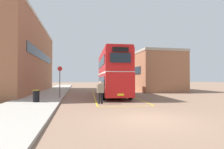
{
  "coord_description": "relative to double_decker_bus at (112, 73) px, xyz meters",
  "views": [
    {
      "loc": [
        -3.28,
        -8.04,
        1.93
      ],
      "look_at": [
        1.05,
        13.62,
        2.42
      ],
      "focal_mm": 28.74,
      "sensor_mm": 36.0,
      "label": 1
    }
  ],
  "objects": [
    {
      "name": "sidewalk_left",
      "position": [
        -7.05,
        5.87,
        -2.44
      ],
      "size": [
        4.0,
        57.6,
        0.14
      ],
      "primitive_type": "cube",
      "color": "#A39E93",
      "rests_on": "ground"
    },
    {
      "name": "litter_bin",
      "position": [
        -6.81,
        -4.46,
        -1.91
      ],
      "size": [
        0.5,
        0.5,
        0.91
      ],
      "color": "black",
      "rests_on": "sidewalk_left"
    },
    {
      "name": "pedestrian_boarding",
      "position": [
        -2.03,
        -5.46,
        -1.52
      ],
      "size": [
        0.57,
        0.26,
        1.71
      ],
      "color": "black",
      "rests_on": "ground"
    },
    {
      "name": "brick_building_left",
      "position": [
        -11.21,
        8.17,
        2.36
      ],
      "size": [
        5.25,
        22.07,
        9.73
      ],
      "color": "#9E6647",
      "rests_on": "ground"
    },
    {
      "name": "ground_plane",
      "position": [
        -0.55,
        3.47,
        -2.51
      ],
      "size": [
        135.6,
        135.6,
        0.0
      ],
      "primitive_type": "plane",
      "color": "#846651"
    },
    {
      "name": "depot_building_right",
      "position": [
        8.13,
        10.17,
        0.49
      ],
      "size": [
        6.49,
        14.86,
        5.99
      ],
      "color": "#9E6647",
      "rests_on": "ground"
    },
    {
      "name": "bus_stop_sign",
      "position": [
        -5.35,
        -1.47,
        -0.62
      ],
      "size": [
        0.43,
        0.15,
        2.93
      ],
      "color": "#4C4C51",
      "rests_on": "sidewalk_left"
    },
    {
      "name": "bay_marking_yellow",
      "position": [
        -0.06,
        -1.88,
        -2.51
      ],
      "size": [
        4.92,
        12.27,
        0.01
      ],
      "color": "gold",
      "rests_on": "ground"
    },
    {
      "name": "double_decker_bus",
      "position": [
        0.0,
        0.0,
        0.0
      ],
      "size": [
        3.24,
        10.14,
        4.75
      ],
      "color": "black",
      "rests_on": "ground"
    },
    {
      "name": "single_deck_bus",
      "position": [
        3.44,
        17.13,
        -0.87
      ],
      "size": [
        3.52,
        8.44,
        3.02
      ],
      "color": "black",
      "rests_on": "ground"
    }
  ]
}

